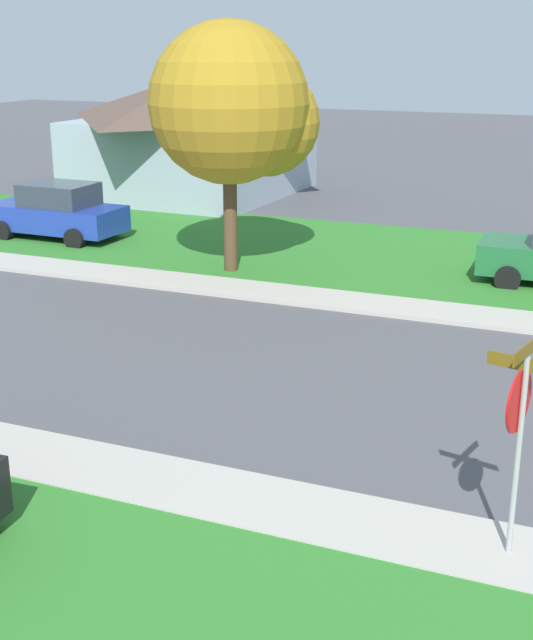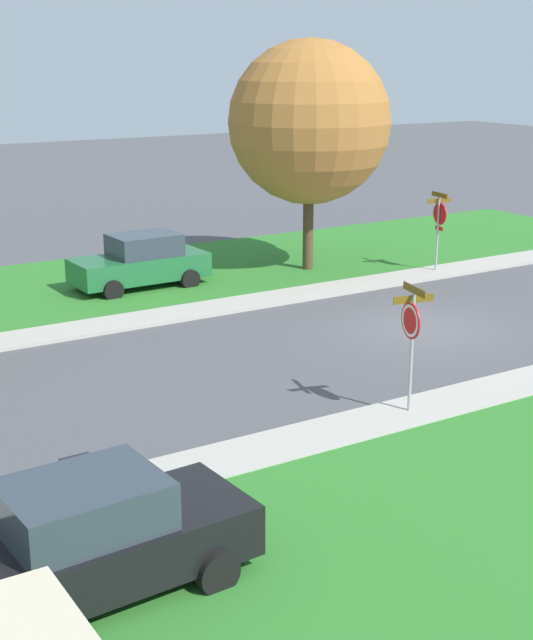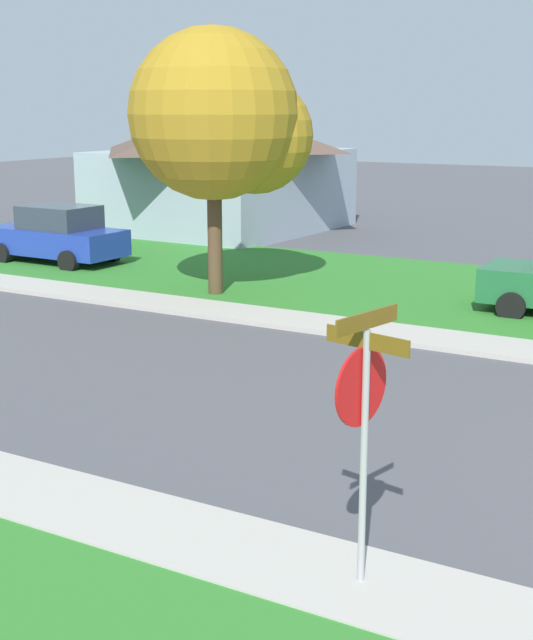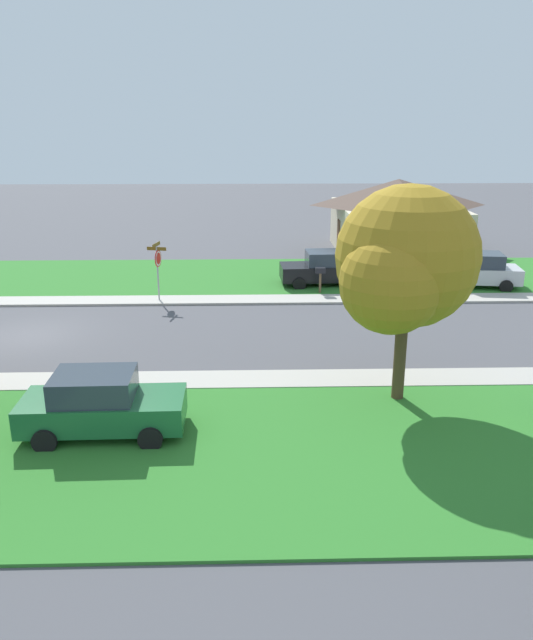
% 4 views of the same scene
% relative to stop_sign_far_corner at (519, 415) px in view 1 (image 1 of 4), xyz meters
% --- Properties ---
extents(sidewalk_east, '(1.40, 56.00, 0.10)m').
position_rel_stop_sign_far_corner_xyz_m(sidewalk_east, '(9.36, 7.52, -1.84)').
color(sidewalk_east, '#ADA89E').
rests_on(sidewalk_east, ground).
extents(lawn_east, '(8.00, 56.00, 0.08)m').
position_rel_stop_sign_far_corner_xyz_m(lawn_east, '(14.06, 7.52, -1.85)').
color(lawn_east, '#2D7528').
rests_on(lawn_east, ground).
extents(stop_sign_far_corner, '(0.90, 0.90, 2.77)m').
position_rel_stop_sign_far_corner_xyz_m(stop_sign_far_corner, '(0.00, 0.00, 0.00)').
color(stop_sign_far_corner, '#9E9EA3').
rests_on(stop_sign_far_corner, ground).
extents(car_blue_across_road, '(2.12, 4.34, 1.76)m').
position_rel_stop_sign_far_corner_xyz_m(car_blue_across_road, '(12.43, 15.27, -1.01)').
color(car_blue_across_road, '#1E389E').
rests_on(car_blue_across_road, ground).
extents(tree_sidewalk_mid, '(4.37, 4.07, 6.44)m').
position_rel_stop_sign_far_corner_xyz_m(tree_sidewalk_mid, '(11.08, 8.49, 2.38)').
color(tree_sidewalk_mid, '#4C3823').
rests_on(tree_sidewalk_mid, ground).
extents(house_right_setback, '(9.29, 8.13, 4.60)m').
position_rel_stop_sign_far_corner_xyz_m(house_right_setback, '(21.44, 15.13, 0.49)').
color(house_right_setback, '#93A3B2').
rests_on(house_right_setback, ground).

